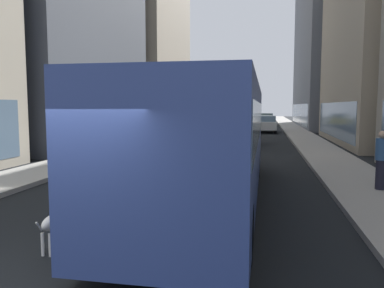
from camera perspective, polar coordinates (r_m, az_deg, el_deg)
ground_plane at (r=39.75m, az=7.06°, el=1.98°), size 120.00×120.00×0.00m
sidewalk_left at (r=40.53m, az=-1.01°, el=2.20°), size 2.40×110.00×0.15m
sidewalk_right at (r=39.78m, az=15.29°, el=1.94°), size 2.40×110.00×0.15m
building_right_far at (r=50.58m, az=21.92°, el=13.20°), size 10.24×22.77×19.03m
transit_bus at (r=10.22m, az=2.82°, el=1.44°), size 2.78×11.53×3.05m
car_blue_hatchback at (r=32.42m, az=1.22°, el=2.66°), size 1.80×4.77×1.62m
car_black_suv at (r=25.56m, az=7.65°, el=1.79°), size 1.78×4.46×1.62m
car_silver_sedan at (r=37.85m, az=5.06°, el=3.07°), size 1.83×4.02×1.62m
car_grey_wagon at (r=43.30m, az=3.67°, el=3.40°), size 1.81×4.34×1.62m
car_white_van at (r=37.80m, az=11.14°, el=2.98°), size 1.81×4.63×1.62m
car_yellow_taxi at (r=51.42m, az=11.08°, el=3.67°), size 1.83×3.95×1.62m
box_truck at (r=21.36m, az=-3.86°, el=3.35°), size 2.30×7.50×3.05m
dalmatian_dog at (r=7.21m, az=-19.92°, el=-10.93°), size 0.22×0.96×0.72m
pedestrian_with_handbag at (r=12.14m, az=26.58°, el=-2.12°), size 0.45×0.34×1.69m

